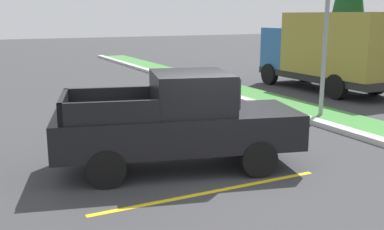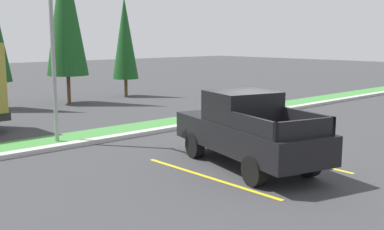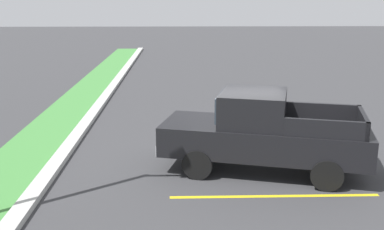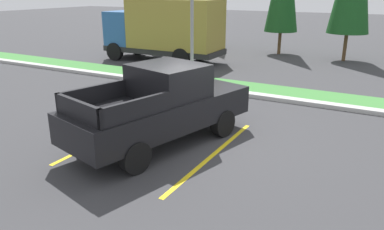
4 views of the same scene
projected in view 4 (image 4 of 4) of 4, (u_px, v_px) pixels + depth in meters
The scene contains 7 objects.
ground_plane at pixel (198, 143), 10.15m from camera, with size 120.00×120.00×0.00m, color #38383A.
parking_line_near at pixel (117, 133), 10.83m from camera, with size 0.12×4.80×0.01m, color yellow.
parking_line_far at pixel (213, 155), 9.42m from camera, with size 0.12×4.80×0.01m, color yellow.
curb_strip at pixel (259, 96), 14.28m from camera, with size 56.00×0.40×0.15m, color #B2B2AD.
grass_median at pixel (268, 90), 15.21m from camera, with size 56.00×1.80×0.06m, color #42843D.
pickup_truck_main at pixel (162, 106), 9.82m from camera, with size 3.17×5.53×2.10m.
cargo_truck_distant at pixel (165, 28), 20.88m from camera, with size 6.83×2.57×3.40m.
Camera 4 is at (4.38, -8.30, 3.96)m, focal length 35.17 mm.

